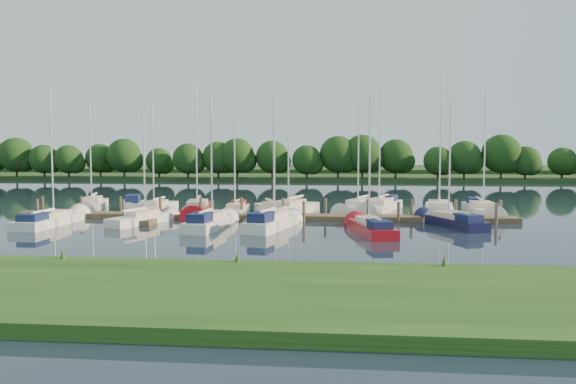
# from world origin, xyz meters

# --- Properties ---
(ground) EXTENTS (260.00, 260.00, 0.00)m
(ground) POSITION_xyz_m (0.00, 0.00, 0.00)
(ground) COLOR #182030
(ground) RESTS_ON ground
(near_bank) EXTENTS (90.00, 10.00, 0.50)m
(near_bank) POSITION_xyz_m (0.00, -16.00, 0.25)
(near_bank) COLOR #1E4112
(near_bank) RESTS_ON ground
(dock) EXTENTS (40.00, 6.00, 0.40)m
(dock) POSITION_xyz_m (0.00, 7.31, 0.20)
(dock) COLOR #4B3D2A
(dock) RESTS_ON ground
(mooring_pilings) EXTENTS (38.24, 2.84, 2.00)m
(mooring_pilings) POSITION_xyz_m (0.00, 8.43, 0.60)
(mooring_pilings) COLOR #473D33
(mooring_pilings) RESTS_ON ground
(far_shore) EXTENTS (180.00, 30.00, 0.60)m
(far_shore) POSITION_xyz_m (0.00, 75.00, 0.30)
(far_shore) COLOR #203C17
(far_shore) RESTS_ON ground
(distant_hill) EXTENTS (220.00, 40.00, 1.40)m
(distant_hill) POSITION_xyz_m (0.00, 100.00, 0.70)
(distant_hill) COLOR #2D4E22
(distant_hill) RESTS_ON ground
(treeline) EXTENTS (145.72, 10.06, 8.32)m
(treeline) POSITION_xyz_m (-1.64, 61.99, 4.30)
(treeline) COLOR #38281C
(treeline) RESTS_ON ground
(sailboat_n_0) EXTENTS (3.63, 8.01, 10.28)m
(sailboat_n_0) POSITION_xyz_m (-16.60, 13.68, 0.28)
(sailboat_n_0) COLOR white
(sailboat_n_0) RESTS_ON ground
(motorboat) EXTENTS (2.60, 5.48, 1.67)m
(motorboat) POSITION_xyz_m (-12.96, 14.30, 0.35)
(motorboat) COLOR white
(motorboat) RESTS_ON ground
(sailboat_n_2) EXTENTS (2.10, 7.82, 9.88)m
(sailboat_n_2) POSITION_xyz_m (-10.22, 12.53, 0.27)
(sailboat_n_2) COLOR white
(sailboat_n_2) RESTS_ON ground
(sailboat_n_3) EXTENTS (3.49, 9.19, 11.59)m
(sailboat_n_3) POSITION_xyz_m (-5.89, 10.89, 0.28)
(sailboat_n_3) COLOR maroon
(sailboat_n_3) RESTS_ON ground
(sailboat_n_4) EXTENTS (1.95, 7.09, 9.02)m
(sailboat_n_4) POSITION_xyz_m (-2.56, 10.98, 0.31)
(sailboat_n_4) COLOR white
(sailboat_n_4) RESTS_ON ground
(sailboat_n_5) EXTENTS (3.94, 6.77, 8.81)m
(sailboat_n_5) POSITION_xyz_m (0.50, 12.41, 0.27)
(sailboat_n_5) COLOR white
(sailboat_n_5) RESTS_ON ground
(sailboat_n_6) EXTENTS (4.45, 8.72, 11.28)m
(sailboat_n_6) POSITION_xyz_m (2.09, 11.29, 0.29)
(sailboat_n_6) COLOR white
(sailboat_n_6) RESTS_ON ground
(sailboat_n_7) EXTENTS (4.48, 7.94, 10.34)m
(sailboat_n_7) POSITION_xyz_m (8.05, 14.41, 0.28)
(sailboat_n_7) COLOR white
(sailboat_n_7) RESTS_ON ground
(sailboat_n_8) EXTENTS (4.53, 9.06, 11.50)m
(sailboat_n_8) POSITION_xyz_m (10.00, 15.26, 0.33)
(sailboat_n_8) COLOR white
(sailboat_n_8) RESTS_ON ground
(sailboat_n_9) EXTENTS (3.62, 9.83, 12.36)m
(sailboat_n_9) POSITION_xyz_m (14.64, 11.66, 0.28)
(sailboat_n_9) COLOR white
(sailboat_n_9) RESTS_ON ground
(sailboat_n_10) EXTENTS (2.42, 8.98, 11.34)m
(sailboat_n_10) POSITION_xyz_m (18.60, 13.43, 0.32)
(sailboat_n_10) COLOR white
(sailboat_n_10) RESTS_ON ground
(sailboat_s_0) EXTENTS (2.04, 8.39, 10.62)m
(sailboat_s_0) POSITION_xyz_m (-14.90, 3.11, 0.31)
(sailboat_s_0) COLOR white
(sailboat_s_0) RESTS_ON ground
(sailboat_s_1) EXTENTS (3.63, 6.61, 8.64)m
(sailboat_s_1) POSITION_xyz_m (-8.39, 4.48, 0.27)
(sailboat_s_1) COLOR white
(sailboat_s_1) RESTS_ON ground
(sailboat_s_2) EXTENTS (2.44, 7.68, 9.91)m
(sailboat_s_2) POSITION_xyz_m (-2.73, 2.37, 0.34)
(sailboat_s_2) COLOR white
(sailboat_s_2) RESTS_ON ground
(sailboat_s_3) EXTENTS (3.34, 7.72, 10.00)m
(sailboat_s_3) POSITION_xyz_m (1.64, 2.71, 0.34)
(sailboat_s_3) COLOR white
(sailboat_s_3) RESTS_ON ground
(sailboat_s_4) EXTENTS (3.16, 7.70, 9.71)m
(sailboat_s_4) POSITION_xyz_m (8.44, 1.29, 0.31)
(sailboat_s_4) COLOR maroon
(sailboat_s_4) RESTS_ON ground
(sailboat_s_5) EXTENTS (4.01, 7.37, 9.52)m
(sailboat_s_5) POSITION_xyz_m (14.44, 5.11, 0.31)
(sailboat_s_5) COLOR black
(sailboat_s_5) RESTS_ON ground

